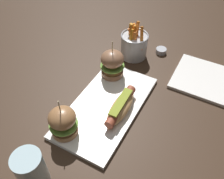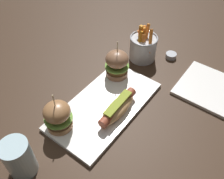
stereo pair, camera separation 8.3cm
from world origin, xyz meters
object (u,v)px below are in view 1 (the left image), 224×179
Objects in this scene: slider_right at (112,63)px; water_glass at (31,170)px; fries_bucket at (134,45)px; slider_left at (63,122)px; platter_main at (106,106)px; side_plate at (202,78)px; sauce_ramekin at (161,51)px; hot_dog at (121,106)px.

water_glass is (-0.46, -0.02, -0.01)m from slider_right.
fries_bucket is 0.62m from water_glass.
slider_left reaches higher than water_glass.
side_plate is (0.30, -0.25, -0.00)m from platter_main.
slider_right is 0.16m from fries_bucket.
water_glass is at bearing 172.22° from sauce_ramekin.
side_plate is at bearing -40.33° from platter_main.
side_plate is at bearing -25.63° from water_glass.
fries_bucket is at bearing 7.86° from platter_main.
fries_bucket reaches higher than side_plate.
slider_right is at bearing 37.96° from hot_dog.
sauce_ramekin is (0.23, -0.11, -0.06)m from slider_right.
slider_right reaches higher than platter_main.
hot_dog is at bearing -162.27° from fries_bucket.
hot_dog is (0.00, -0.05, 0.03)m from platter_main.
hot_dog reaches higher than side_plate.
side_plate is at bearing -34.04° from hot_dog.
platter_main reaches higher than side_plate.
sauce_ramekin is (0.38, 0.00, -0.03)m from hot_dog.
sauce_ramekin is (0.38, -0.05, 0.00)m from platter_main.
fries_bucket reaches higher than platter_main.
hot_dog is 0.32m from fries_bucket.
water_glass is at bearing -173.49° from slider_left.
platter_main is at bearing -172.14° from fries_bucket.
slider_left is at bearing 159.01° from platter_main.
hot_dog is 1.17× the size of slider_right.
platter_main is 2.68× the size of slider_right.
platter_main is 3.29× the size of water_glass.
slider_left is at bearing 6.51° from water_glass.
slider_right is 0.26m from sauce_ramekin.
slider_right is 1.01× the size of fries_bucket.
water_glass reaches higher than side_plate.
platter_main is 0.39m from side_plate.
fries_bucket is at bearing 17.73° from hot_dog.
slider_right is at bearing 116.20° from side_plate.
hot_dog is at bearing -179.95° from sauce_ramekin.
hot_dog is at bearing -16.64° from water_glass.
slider_right is (0.15, 0.06, 0.06)m from platter_main.
side_plate is (0.29, -0.20, -0.03)m from hot_dog.
sauce_ramekin is 0.36× the size of water_glass.
hot_dog is 0.38m from sauce_ramekin.
slider_right is (0.14, 0.11, 0.03)m from hot_dog.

